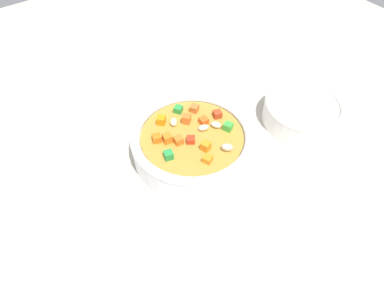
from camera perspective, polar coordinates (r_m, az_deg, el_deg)
The scene contains 4 objects.
ground_plane at distance 59.98cm, azimuth 0.00°, elevation -2.16°, with size 140.00×140.00×2.00cm, color #BAB2A0.
soup_bowl_main at distance 57.15cm, azimuth 0.00°, elevation 0.27°, with size 19.55×19.55×5.76cm.
spoon at distance 49.87cm, azimuth -1.51°, elevation -15.39°, with size 16.25×12.99×0.84cm.
side_bowl_small at distance 66.12cm, azimuth 17.40°, elevation 5.11°, with size 14.07×14.07×4.49cm.
Camera 1 is at (-22.82, -31.12, 44.91)cm, focal length 33.30 mm.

